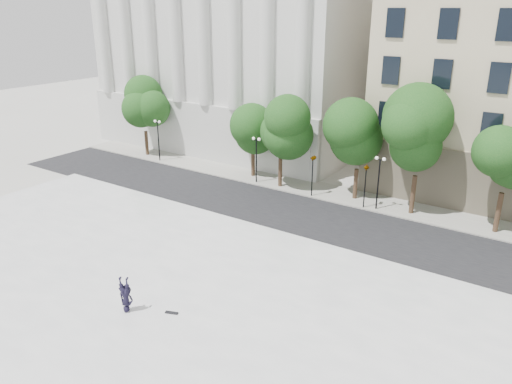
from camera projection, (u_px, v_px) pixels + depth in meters
ground at (118, 328)px, 25.53m from camera, size 160.00×160.00×0.00m
plaza at (159, 298)px, 27.78m from camera, size 44.00×22.00×0.45m
street at (294, 215)px, 39.49m from camera, size 60.00×8.00×0.02m
far_sidewalk at (328, 192)px, 44.13m from camera, size 60.00×4.00×0.12m
building_west at (260, 30)px, 59.91m from camera, size 31.50×27.65×25.60m
traffic_light_west at (313, 155)px, 41.91m from camera, size 0.75×1.97×4.28m
traffic_light_east at (367, 165)px, 39.40m from camera, size 0.94×1.92×4.26m
person_lying at (127, 307)px, 26.09m from camera, size 1.45×2.15×0.55m
skateboard at (172, 313)px, 26.01m from camera, size 0.71×0.42×0.07m
street_trees at (375, 140)px, 39.71m from camera, size 47.38×4.93×8.26m
lamp_posts at (311, 162)px, 42.59m from camera, size 37.49×0.28×4.49m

